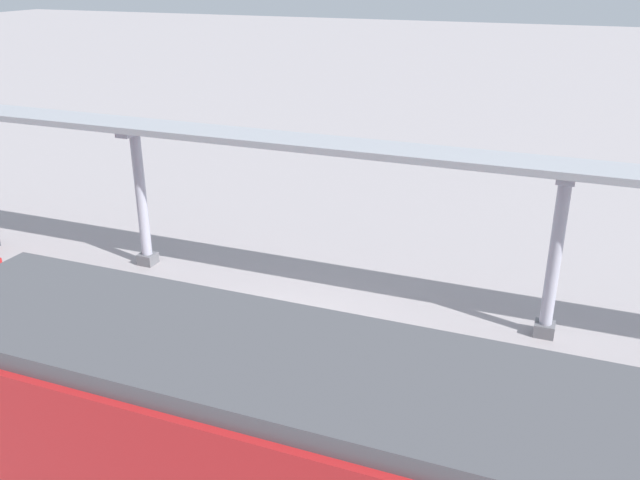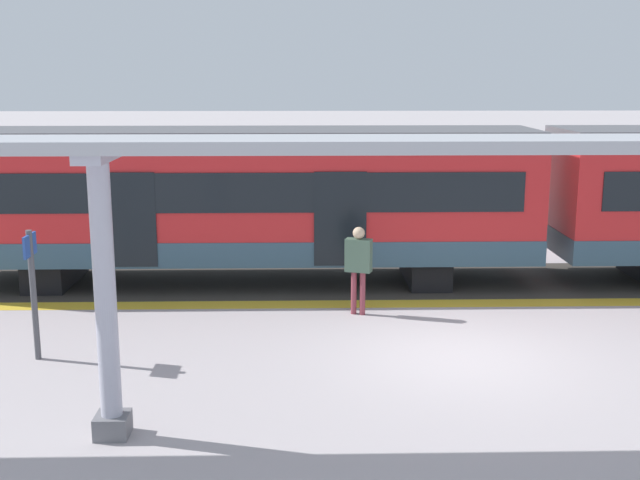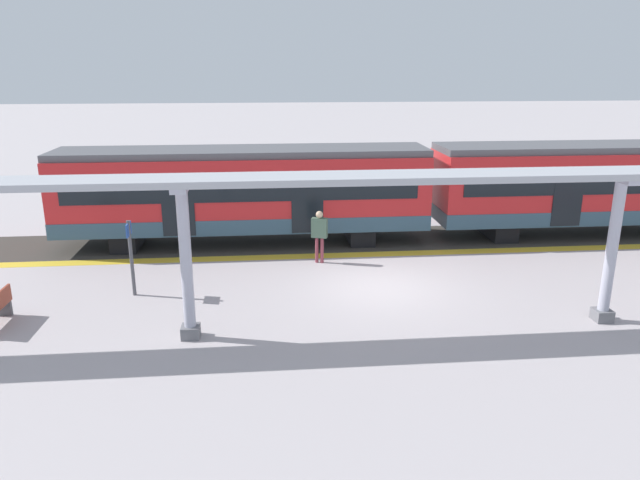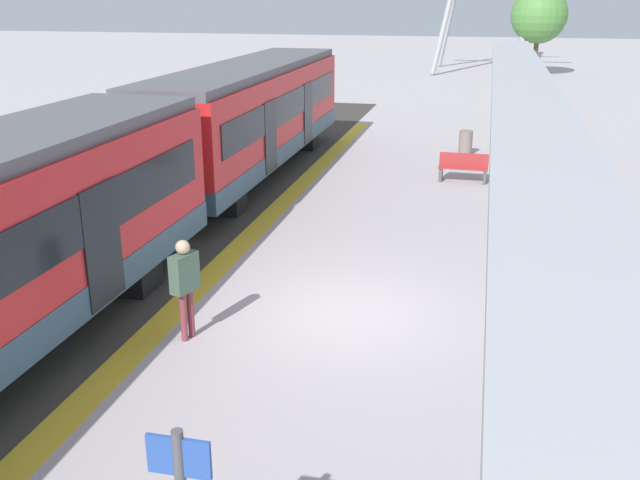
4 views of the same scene
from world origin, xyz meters
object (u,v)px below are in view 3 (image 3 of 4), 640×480
object	(u,v)px
train_near_carriage	(244,194)
platform_info_sign	(131,251)
train_far_carriage	(606,187)
canopy_pillar_third	(612,250)
canopy_pillar_second	(186,263)
passenger_waiting_near_edge	(319,231)

from	to	relation	value
train_near_carriage	platform_info_sign	bearing A→B (deg)	-31.59
platform_info_sign	train_far_carriage	bearing A→B (deg)	106.38
train_near_carriage	platform_info_sign	size ratio (longest dim) A/B	6.00
platform_info_sign	canopy_pillar_third	bearing A→B (deg)	76.67
train_near_carriage	train_far_carriage	distance (m)	13.79
train_near_carriage	canopy_pillar_second	xyz separation A→B (m)	(7.87, -1.12, 0.07)
canopy_pillar_third	platform_info_sign	xyz separation A→B (m)	(-2.93, -12.36, -0.58)
train_far_carriage	canopy_pillar_third	bearing A→B (deg)	-29.58
train_near_carriage	canopy_pillar_third	world-z (taller)	canopy_pillar_third
canopy_pillar_third	platform_info_sign	bearing A→B (deg)	-103.33
train_far_carriage	canopy_pillar_third	world-z (taller)	canopy_pillar_third
canopy_pillar_second	passenger_waiting_near_edge	size ratio (longest dim) A/B	2.13
train_near_carriage	canopy_pillar_third	distance (m)	12.20
train_far_carriage	canopy_pillar_second	bearing A→B (deg)	-62.16
train_far_carriage	platform_info_sign	world-z (taller)	train_far_carriage
train_near_carriage	canopy_pillar_third	size ratio (longest dim) A/B	3.52
train_far_carriage	canopy_pillar_third	distance (m)	9.06
train_near_carriage	passenger_waiting_near_edge	bearing A→B (deg)	44.28
passenger_waiting_near_edge	platform_info_sign	bearing A→B (deg)	-66.72
train_near_carriage	passenger_waiting_near_edge	size ratio (longest dim) A/B	7.49
canopy_pillar_second	train_near_carriage	bearing A→B (deg)	171.90
passenger_waiting_near_edge	canopy_pillar_third	bearing A→B (deg)	52.08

